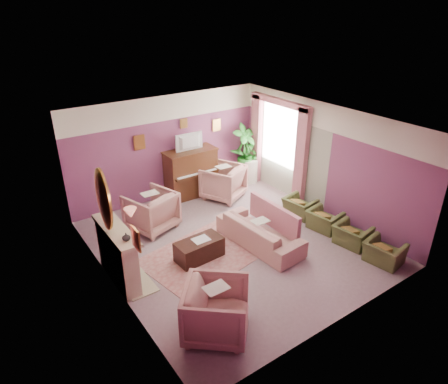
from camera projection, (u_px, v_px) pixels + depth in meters
floor at (233, 243)px, 9.05m from camera, size 5.50×6.00×0.01m
ceiling at (234, 122)px, 7.83m from camera, size 5.50×6.00×0.01m
wall_back at (168, 148)px, 10.66m from camera, size 5.50×0.02×2.80m
wall_front at (347, 254)px, 6.23m from camera, size 5.50×0.02×2.80m
wall_left at (108, 225)px, 7.03m from camera, size 0.02×6.00×2.80m
wall_right at (324, 160)px, 9.86m from camera, size 0.02×6.00×2.80m
picture_rail_band at (165, 108)px, 10.18m from camera, size 5.50×0.01×0.65m
stripe_panel at (286, 157)px, 10.95m from camera, size 0.01×3.00×2.15m
fireplace_surround at (118, 256)px, 7.63m from camera, size 0.30×1.40×1.10m
fireplace_inset at (124, 261)px, 7.75m from camera, size 0.18×0.72×0.68m
fire_ember at (127, 268)px, 7.84m from camera, size 0.06×0.54×0.10m
mantel_shelf at (116, 230)px, 7.40m from camera, size 0.40×1.55×0.07m
hearth at (131, 275)px, 7.97m from camera, size 0.55×1.50×0.02m
mirror_frame at (104, 200)px, 7.03m from camera, size 0.04×0.72×1.20m
mirror_glass at (105, 199)px, 7.04m from camera, size 0.01×0.60×1.06m
sconce_shade at (131, 213)px, 6.21m from camera, size 0.20×0.20×0.16m
piano at (191, 173)px, 11.01m from camera, size 1.40×0.60×1.30m
piano_keyshelf at (197, 175)px, 10.72m from camera, size 1.30×0.12×0.06m
piano_keys at (197, 174)px, 10.70m from camera, size 1.20×0.08×0.02m
piano_top at (190, 151)px, 10.72m from camera, size 1.45×0.65×0.04m
television at (191, 141)px, 10.55m from camera, size 0.80×0.12×0.48m
print_back_left at (139, 142)px, 10.08m from camera, size 0.30×0.03×0.38m
print_back_right at (216, 125)px, 11.26m from camera, size 0.26×0.03×0.34m
print_back_mid at (184, 123)px, 10.62m from camera, size 0.22×0.03×0.26m
print_left_wall at (136, 239)px, 6.02m from camera, size 0.03×0.28×0.36m
window_blind at (280, 133)px, 10.84m from camera, size 0.03×1.40×1.80m
curtain_left at (301, 157)px, 10.30m from camera, size 0.16×0.34×2.60m
curtain_right at (256, 139)px, 11.66m from camera, size 0.16×0.34×2.60m
pelmet at (280, 102)px, 10.43m from camera, size 0.16×2.20×0.16m
mantel_plant at (105, 210)px, 7.73m from camera, size 0.16×0.16×0.28m
mantel_vase at (126, 237)px, 6.98m from camera, size 0.16×0.16×0.16m
area_rug at (204, 255)px, 8.60m from camera, size 2.78×2.22×0.01m
coffee_table at (199, 249)px, 8.41m from camera, size 1.02×0.55×0.45m
table_paper at (201, 239)px, 8.34m from camera, size 0.35×0.28×0.01m
sofa at (260, 228)px, 8.82m from camera, size 0.70×2.10×0.85m
sofa_throw at (274, 216)px, 8.95m from camera, size 0.11×1.59×0.58m
floral_armchair_left at (151, 209)px, 9.42m from camera, size 1.00×1.00×1.04m
floral_armchair_right at (223, 180)px, 10.90m from camera, size 1.00×1.00×1.04m
floral_armchair_front at (216, 308)px, 6.39m from camera, size 1.00×1.00×1.04m
olive_chair_a at (385, 249)px, 8.24m from camera, size 0.53×0.75×0.65m
olive_chair_b at (353, 232)px, 8.84m from camera, size 0.53×0.75×0.65m
olive_chair_c at (325, 217)px, 9.45m from camera, size 0.53×0.75×0.65m
olive_chair_d at (300, 204)px, 10.06m from camera, size 0.53×0.75×0.65m
side_table at (249, 170)px, 11.97m from camera, size 0.52×0.52×0.70m
side_plant_big at (249, 154)px, 11.74m from camera, size 0.30×0.30×0.34m
side_plant_small at (255, 155)px, 11.74m from camera, size 0.16×0.16×0.28m
palm_pot at (244, 176)px, 12.02m from camera, size 0.34×0.34×0.34m
palm_plant at (245, 148)px, 11.64m from camera, size 0.76×0.76×1.44m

